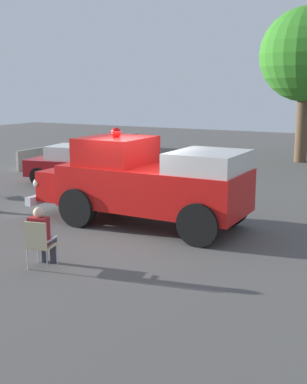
# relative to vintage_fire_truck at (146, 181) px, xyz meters

# --- Properties ---
(ground_plane) EXTENTS (60.00, 60.00, 0.00)m
(ground_plane) POSITION_rel_vintage_fire_truck_xyz_m (-0.42, -0.02, -1.20)
(ground_plane) COLOR #514F4C
(vintage_fire_truck) EXTENTS (2.34, 5.96, 2.59)m
(vintage_fire_truck) POSITION_rel_vintage_fire_truck_xyz_m (0.00, 0.00, 0.00)
(vintage_fire_truck) COLOR black
(vintage_fire_truck) RESTS_ON ground
(classic_hot_rod) EXTENTS (2.57, 4.61, 1.46)m
(classic_hot_rod) POSITION_rel_vintage_fire_truck_xyz_m (3.99, 4.94, -0.45)
(classic_hot_rod) COLOR black
(classic_hot_rod) RESTS_ON ground
(lawn_chair_near_truck) EXTENTS (0.59, 0.60, 1.02)m
(lawn_chair_near_truck) POSITION_rel_vintage_fire_truck_xyz_m (-3.95, 0.28, -0.61)
(lawn_chair_near_truck) COLOR #B7BABF
(lawn_chair_near_truck) RESTS_ON ground
(lawn_chair_spare) EXTENTS (0.63, 0.63, 1.02)m
(lawn_chair_spare) POSITION_rel_vintage_fire_truck_xyz_m (2.78, 1.72, -0.61)
(lawn_chair_spare) COLOR #B7BABF
(lawn_chair_spare) RESTS_ON ground
(spectator_seated) EXTENTS (0.60, 0.48, 1.29)m
(spectator_seated) POSITION_rel_vintage_fire_truck_xyz_m (-3.82, 0.31, -0.50)
(spectator_seated) COLOR #383842
(spectator_seated) RESTS_ON ground
(oak_tree_left) EXTENTS (4.45, 4.45, 7.39)m
(oak_tree_left) POSITION_rel_vintage_fire_truck_xyz_m (13.77, -1.11, 3.92)
(oak_tree_left) COLOR brown
(oak_tree_left) RESTS_ON ground
(background_fence) EXTENTS (10.46, 0.12, 0.90)m
(background_fence) POSITION_rel_vintage_fire_truck_xyz_m (10.13, 9.21, -0.75)
(background_fence) COLOR #A8A393
(background_fence) RESTS_ON ground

